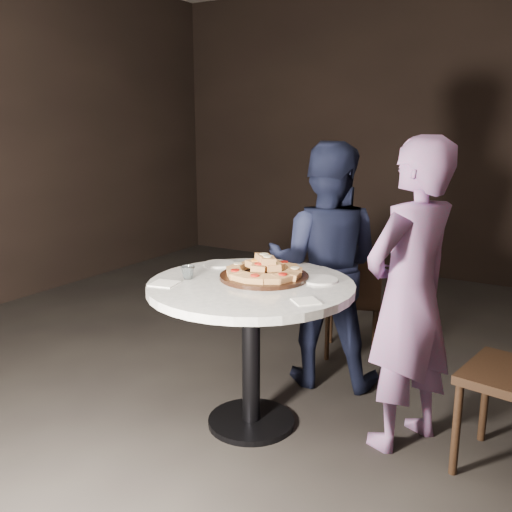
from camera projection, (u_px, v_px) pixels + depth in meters
The scene contains 12 objects.
floor at pixel (253, 417), 3.17m from camera, with size 7.00×7.00×0.00m, color black.
table at pixel (251, 310), 2.95m from camera, with size 1.09×1.09×0.80m.
serving_board at pixel (264, 276), 2.99m from camera, with size 0.47×0.47×0.02m, color black.
focaccia_pile at pixel (265, 269), 2.98m from camera, with size 0.41×0.42×0.11m.
plate_left at pixel (219, 264), 3.28m from camera, with size 0.18×0.18×0.01m, color white.
plate_right at pixel (320, 280), 2.95m from camera, with size 0.19×0.19×0.01m, color white.
water_glass at pixel (188, 273), 2.98m from camera, with size 0.07×0.07×0.07m, color silver.
napkin_near at pixel (164, 284), 2.89m from camera, with size 0.13×0.13×0.01m, color white.
napkin_far at pixel (306, 301), 2.61m from camera, with size 0.11×0.11×0.01m, color white.
chair_far at pixel (353, 294), 3.87m from camera, with size 0.48×0.49×0.80m.
diner_navy at pixel (324, 266), 3.47m from camera, with size 0.73×0.57×1.49m, color black.
diner_teal at pixel (409, 297), 2.77m from camera, with size 0.56×0.37×1.55m, color slate.
Camera 1 is at (1.50, -2.46, 1.60)m, focal length 40.00 mm.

